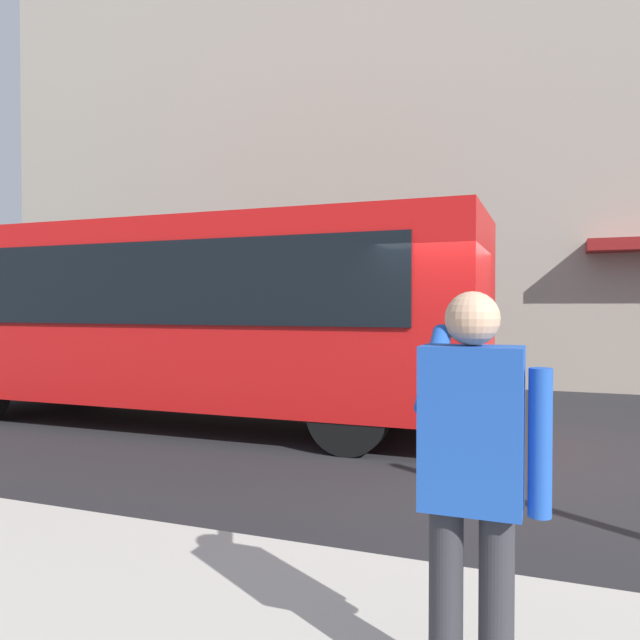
% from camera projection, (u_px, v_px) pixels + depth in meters
% --- Properties ---
extents(ground_plane, '(60.00, 60.00, 0.00)m').
position_uv_depth(ground_plane, '(492.00, 459.00, 7.16)').
color(ground_plane, '#232326').
extents(building_facade_far, '(28.00, 1.55, 12.00)m').
position_uv_depth(building_facade_far, '(522.00, 115.00, 13.37)').
color(building_facade_far, '#A89E8E').
rests_on(building_facade_far, ground_plane).
extents(red_bus, '(9.05, 2.54, 3.08)m').
position_uv_depth(red_bus, '(184.00, 313.00, 9.38)').
color(red_bus, red).
rests_on(red_bus, ground_plane).
extents(pedestrian_photographer, '(0.53, 0.52, 1.70)m').
position_uv_depth(pedestrian_photographer, '(473.00, 466.00, 2.46)').
color(pedestrian_photographer, '#2D2D33').
rests_on(pedestrian_photographer, sidewalk_curb).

